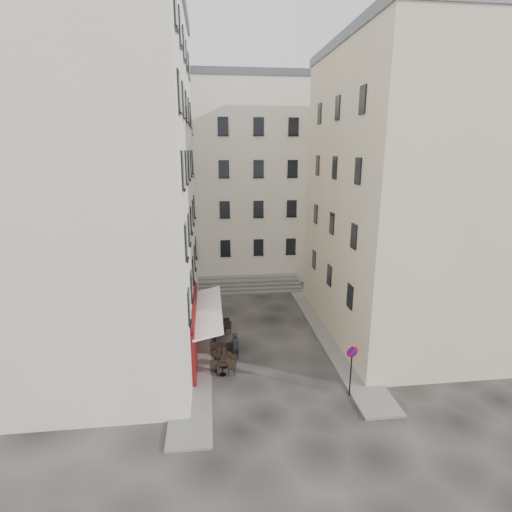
{
  "coord_description": "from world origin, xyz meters",
  "views": [
    {
      "loc": [
        -3.36,
        -21.07,
        12.06
      ],
      "look_at": [
        -0.4,
        4.0,
        5.35
      ],
      "focal_mm": 28.0,
      "sensor_mm": 36.0,
      "label": 1
    }
  ],
  "objects": [
    {
      "name": "bistro_table_c",
      "position": [
        -2.87,
        0.77,
        0.49
      ],
      "size": [
        1.37,
        0.64,
        0.96
      ],
      "color": "black",
      "rests_on": "ground"
    },
    {
      "name": "bistro_table_d",
      "position": [
        -2.82,
        3.79,
        0.5
      ],
      "size": [
        1.39,
        0.65,
        0.98
      ],
      "color": "black",
      "rests_on": "ground"
    },
    {
      "name": "sidewalk_right",
      "position": [
        4.5,
        3.0,
        0.06
      ],
      "size": [
        2.0,
        18.0,
        0.12
      ],
      "primitive_type": "cube",
      "color": "slate",
      "rests_on": "ground"
    },
    {
      "name": "bollard_mid",
      "position": [
        -3.25,
        2.5,
        0.53
      ],
      "size": [
        0.12,
        0.12,
        0.98
      ],
      "color": "black",
      "rests_on": "ground"
    },
    {
      "name": "ground",
      "position": [
        0.0,
        0.0,
        0.0
      ],
      "size": [
        90.0,
        90.0,
        0.0
      ],
      "primitive_type": "plane",
      "color": "black",
      "rests_on": "ground"
    },
    {
      "name": "bistro_table_b",
      "position": [
        -2.7,
        -0.54,
        0.45
      ],
      "size": [
        1.26,
        0.59,
        0.89
      ],
      "color": "black",
      "rests_on": "ground"
    },
    {
      "name": "building_right",
      "position": [
        10.5,
        3.5,
        9.31
      ],
      "size": [
        12.2,
        14.2,
        18.6
      ],
      "color": "beige",
      "rests_on": "ground"
    },
    {
      "name": "pedestrian",
      "position": [
        -2.1,
        0.4,
        0.84
      ],
      "size": [
        0.73,
        0.63,
        1.69
      ],
      "primitive_type": "imported",
      "rotation": [
        0.0,
        0.0,
        3.59
      ],
      "color": "black",
      "rests_on": "ground"
    },
    {
      "name": "stone_steps",
      "position": [
        0.0,
        12.57,
        0.4
      ],
      "size": [
        9.0,
        3.15,
        0.8
      ],
      "color": "#625F5D",
      "rests_on": "ground"
    },
    {
      "name": "building_left",
      "position": [
        -10.5,
        3.0,
        10.31
      ],
      "size": [
        12.2,
        16.2,
        20.6
      ],
      "color": "beige",
      "rests_on": "ground"
    },
    {
      "name": "bistro_table_a",
      "position": [
        -2.89,
        -1.33,
        0.49
      ],
      "size": [
        1.37,
        0.64,
        0.96
      ],
      "color": "black",
      "rests_on": "ground"
    },
    {
      "name": "building_back",
      "position": [
        -1.0,
        19.0,
        9.31
      ],
      "size": [
        18.2,
        10.2,
        18.6
      ],
      "color": "beige",
      "rests_on": "ground"
    },
    {
      "name": "no_parking_sign",
      "position": [
        3.45,
        -3.95,
        1.95
      ],
      "size": [
        0.62,
        0.15,
        2.75
      ],
      "rotation": [
        0.0,
        0.0,
        0.16
      ],
      "color": "black",
      "rests_on": "ground"
    },
    {
      "name": "bollard_far",
      "position": [
        -3.25,
        6.0,
        0.53
      ],
      "size": [
        0.12,
        0.12,
        0.98
      ],
      "color": "black",
      "rests_on": "ground"
    },
    {
      "name": "sidewalk_left",
      "position": [
        -4.5,
        4.0,
        0.06
      ],
      "size": [
        2.0,
        22.0,
        0.12
      ],
      "primitive_type": "cube",
      "color": "slate",
      "rests_on": "ground"
    },
    {
      "name": "cafe_storefront",
      "position": [
        -4.32,
        1.0,
        1.88
      ],
      "size": [
        1.74,
        7.3,
        3.5
      ],
      "color": "#4D0B0C",
      "rests_on": "ground"
    },
    {
      "name": "bistro_table_e",
      "position": [
        -2.82,
        4.61,
        0.44
      ],
      "size": [
        1.22,
        0.57,
        0.86
      ],
      "color": "black",
      "rests_on": "ground"
    },
    {
      "name": "bollard_near",
      "position": [
        -3.25,
        -1.0,
        0.53
      ],
      "size": [
        0.12,
        0.12,
        0.98
      ],
      "color": "black",
      "rests_on": "ground"
    }
  ]
}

